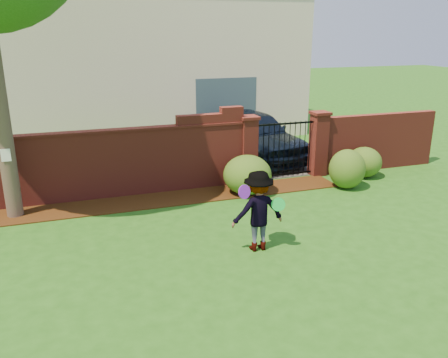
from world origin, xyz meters
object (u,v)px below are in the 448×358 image
object	(u,v)px
car	(257,136)
frisbee_green	(278,204)
frisbee_purple	(244,192)
man	(258,212)

from	to	relation	value
car	frisbee_green	xyz separation A→B (m)	(-2.23, -6.30, 0.17)
frisbee_purple	frisbee_green	bearing A→B (deg)	2.76
man	frisbee_green	distance (m)	0.42
frisbee_purple	car	bearing A→B (deg)	65.18
car	man	world-z (taller)	car
car	man	bearing A→B (deg)	-123.33
man	frisbee_purple	size ratio (longest dim) A/B	6.07
frisbee_purple	man	bearing A→B (deg)	31.76
frisbee_purple	frisbee_green	size ratio (longest dim) A/B	0.99
man	frisbee_green	xyz separation A→B (m)	(0.31, -0.21, 0.18)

